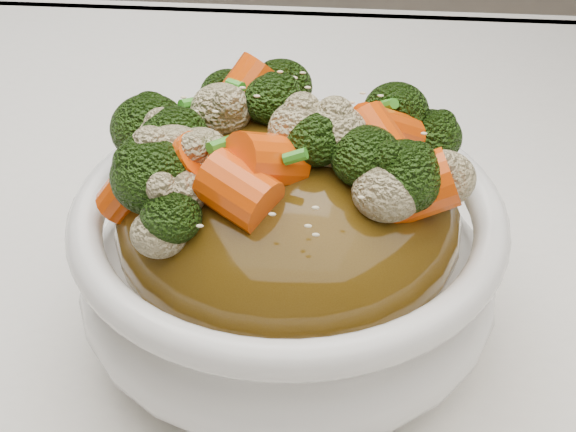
# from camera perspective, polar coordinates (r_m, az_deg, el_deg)

# --- Properties ---
(tablecloth) EXTENTS (1.20, 0.80, 0.04)m
(tablecloth) POSITION_cam_1_polar(r_m,az_deg,el_deg) (0.54, 1.45, -6.32)
(tablecloth) COLOR white
(tablecloth) RESTS_ON dining_table
(bowl) EXTENTS (0.23, 0.23, 0.09)m
(bowl) POSITION_cam_1_polar(r_m,az_deg,el_deg) (0.47, 0.00, -3.25)
(bowl) COLOR white
(bowl) RESTS_ON tablecloth
(sauce_base) EXTENTS (0.18, 0.18, 0.10)m
(sauce_base) POSITION_cam_1_polar(r_m,az_deg,el_deg) (0.46, 0.00, -0.31)
(sauce_base) COLOR #50370D
(sauce_base) RESTS_ON bowl
(carrots) EXTENTS (0.18, 0.18, 0.05)m
(carrots) POSITION_cam_1_polar(r_m,az_deg,el_deg) (0.42, 0.00, 6.72)
(carrots) COLOR #EF4D07
(carrots) RESTS_ON sauce_base
(broccoli) EXTENTS (0.18, 0.18, 0.05)m
(broccoli) POSITION_cam_1_polar(r_m,az_deg,el_deg) (0.42, 0.00, 6.60)
(broccoli) COLOR black
(broccoli) RESTS_ON sauce_base
(cauliflower) EXTENTS (0.18, 0.18, 0.04)m
(cauliflower) POSITION_cam_1_polar(r_m,az_deg,el_deg) (0.42, 0.00, 6.35)
(cauliflower) COLOR #C6B887
(cauliflower) RESTS_ON sauce_base
(scallions) EXTENTS (0.14, 0.14, 0.02)m
(scallions) POSITION_cam_1_polar(r_m,az_deg,el_deg) (0.42, 0.00, 6.84)
(scallions) COLOR #359321
(scallions) RESTS_ON sauce_base
(sesame_seeds) EXTENTS (0.17, 0.17, 0.01)m
(sesame_seeds) POSITION_cam_1_polar(r_m,az_deg,el_deg) (0.42, 0.00, 6.84)
(sesame_seeds) COLOR beige
(sesame_seeds) RESTS_ON sauce_base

